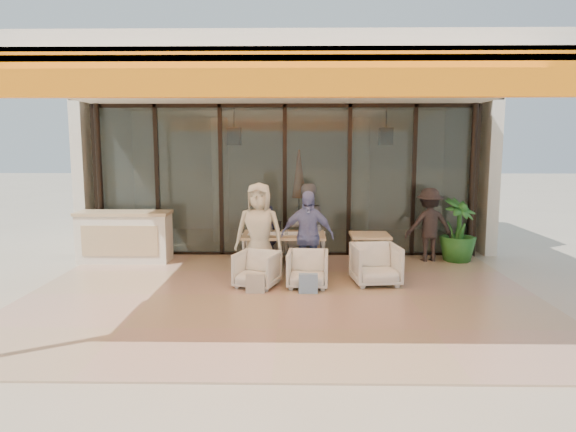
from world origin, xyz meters
name	(u,v)px	position (x,y,z in m)	size (l,w,h in m)	color
ground	(281,296)	(0.00, 0.00, 0.00)	(70.00, 70.00, 0.00)	#C6B293
terrace_floor	(281,296)	(0.00, 0.00, 0.01)	(8.00, 6.00, 0.01)	tan
terrace_structure	(280,82)	(0.00, -0.26, 3.25)	(8.00, 6.00, 3.40)	silver
glass_storefront	(285,181)	(0.00, 3.00, 1.60)	(8.08, 0.10, 3.20)	#9EADA3
interior_block	(287,150)	(0.01, 5.31, 2.23)	(9.05, 3.62, 3.52)	silver
host_counter	(125,237)	(-3.21, 2.30, 0.53)	(1.85, 0.65, 1.04)	silver
dining_table	(283,237)	(0.00, 1.46, 0.69)	(1.50, 0.90, 0.93)	tan
chair_far_left	(264,244)	(-0.41, 2.41, 0.36)	(0.70, 0.65, 0.72)	white
chair_far_right	(306,245)	(0.43, 2.41, 0.34)	(0.66, 0.62, 0.68)	white
chair_near_left	(257,268)	(-0.41, 0.51, 0.34)	(0.65, 0.61, 0.67)	white
chair_near_right	(308,268)	(0.43, 0.51, 0.34)	(0.67, 0.62, 0.68)	white
diner_navy	(262,229)	(-0.41, 1.91, 0.75)	(0.55, 0.36, 1.50)	#181C36
diner_grey	(306,226)	(0.43, 1.91, 0.81)	(0.79, 0.62, 1.63)	slate
diner_cream	(259,232)	(-0.41, 1.01, 0.86)	(0.84, 0.55, 1.71)	beige
diner_periwinkle	(307,236)	(0.43, 1.01, 0.79)	(0.92, 0.38, 1.58)	#6870AD
tote_bag_cream	(255,284)	(-0.41, 0.11, 0.17)	(0.30, 0.10, 0.34)	silver
tote_bag_blue	(308,284)	(0.43, 0.11, 0.17)	(0.30, 0.10, 0.34)	#99BFD8
side_table	(370,240)	(1.58, 1.44, 0.64)	(0.70, 0.70, 0.74)	tan
side_chair	(376,263)	(1.58, 0.69, 0.39)	(0.75, 0.70, 0.77)	white
standing_woman	(429,225)	(2.92, 2.47, 0.75)	(0.97, 0.56, 1.50)	black
potted_palm	(458,231)	(3.50, 2.44, 0.65)	(0.72, 0.72, 1.29)	#1E5919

